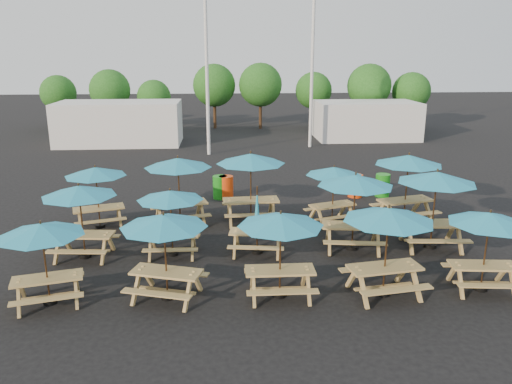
{
  "coord_description": "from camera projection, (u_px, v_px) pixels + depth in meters",
  "views": [
    {
      "loc": [
        -1.17,
        -15.75,
        5.97
      ],
      "look_at": [
        0.0,
        1.5,
        1.1
      ],
      "focal_mm": 35.0,
      "sensor_mm": 36.0,
      "label": 1
    }
  ],
  "objects": [
    {
      "name": "waste_bin_1",
      "position": [
        226.0,
        187.0,
        20.93
      ],
      "size": [
        0.6,
        0.6,
        0.97
      ],
      "primitive_type": "cylinder",
      "color": "#EC420D",
      "rests_on": "ground"
    },
    {
      "name": "tree_2",
      "position": [
        154.0,
        97.0,
        38.41
      ],
      "size": [
        2.59,
        2.59,
        3.93
      ],
      "color": "#382314",
      "rests_on": "ground"
    },
    {
      "name": "picnic_unit_8",
      "position": [
        251.0,
        162.0,
        17.58
      ],
      "size": [
        2.57,
        2.57,
        2.55
      ],
      "rotation": [
        0.0,
        0.0,
        0.05
      ],
      "color": "#AC864C",
      "rests_on": "ground"
    },
    {
      "name": "waste_bin_3",
      "position": [
        382.0,
        185.0,
        21.27
      ],
      "size": [
        0.6,
        0.6,
        0.97
      ],
      "primitive_type": "cylinder",
      "color": "#1A8E19",
      "rests_on": "ground"
    },
    {
      "name": "tree_4",
      "position": [
        260.0,
        85.0,
        39.31
      ],
      "size": [
        3.41,
        3.41,
        5.17
      ],
      "color": "#382314",
      "rests_on": "ground"
    },
    {
      "name": "picnic_unit_9",
      "position": [
        388.0,
        219.0,
        12.17
      ],
      "size": [
        2.58,
        2.58,
        2.34
      ],
      "rotation": [
        0.0,
        0.0,
        0.16
      ],
      "color": "#AC864C",
      "rests_on": "ground"
    },
    {
      "name": "picnic_unit_12",
      "position": [
        489.0,
        222.0,
        12.47
      ],
      "size": [
        2.26,
        2.26,
        2.13
      ],
      "rotation": [
        0.0,
        0.0,
        -0.11
      ],
      "color": "#AC864C",
      "rests_on": "ground"
    },
    {
      "name": "picnic_unit_13",
      "position": [
        437.0,
        181.0,
        15.21
      ],
      "size": [
        2.56,
        2.56,
        2.49
      ],
      "rotation": [
        0.0,
        0.0,
        -0.07
      ],
      "color": "#AC864C",
      "rests_on": "ground"
    },
    {
      "name": "waste_bin_2",
      "position": [
        355.0,
        186.0,
        21.19
      ],
      "size": [
        0.6,
        0.6,
        0.97
      ],
      "primitive_type": "cylinder",
      "color": "#EC420D",
      "rests_on": "ground"
    },
    {
      "name": "tree_7",
      "position": [
        411.0,
        91.0,
        38.92
      ],
      "size": [
        2.95,
        2.95,
        4.48
      ],
      "color": "#382314",
      "rests_on": "ground"
    },
    {
      "name": "picnic_unit_0",
      "position": [
        42.0,
        234.0,
        11.78
      ],
      "size": [
        2.45,
        2.45,
        2.1
      ],
      "rotation": [
        0.0,
        0.0,
        0.25
      ],
      "color": "#AC864C",
      "rests_on": "ground"
    },
    {
      "name": "picnic_unit_6",
      "position": [
        281.0,
        224.0,
        12.12
      ],
      "size": [
        2.14,
        2.14,
        2.22
      ],
      "rotation": [
        0.0,
        0.0,
        -0.0
      ],
      "color": "#AC864C",
      "rests_on": "ground"
    },
    {
      "name": "event_tent_0",
      "position": [
        120.0,
        123.0,
        33.21
      ],
      "size": [
        8.0,
        4.0,
        2.8
      ],
      "primitive_type": "cube",
      "color": "silver",
      "rests_on": "ground"
    },
    {
      "name": "picnic_unit_11",
      "position": [
        334.0,
        174.0,
        17.58
      ],
      "size": [
        2.54,
        2.54,
        2.09
      ],
      "rotation": [
        0.0,
        0.0,
        0.33
      ],
      "color": "#AC864C",
      "rests_on": "ground"
    },
    {
      "name": "tree_0",
      "position": [
        58.0,
        93.0,
        39.39
      ],
      "size": [
        2.8,
        2.8,
        4.24
      ],
      "color": "#382314",
      "rests_on": "ground"
    },
    {
      "name": "picnic_unit_3",
      "position": [
        164.0,
        225.0,
        12.02
      ],
      "size": [
        2.67,
        2.67,
        2.22
      ],
      "rotation": [
        0.0,
        0.0,
        -0.3
      ],
      "color": "#AC864C",
      "rests_on": "ground"
    },
    {
      "name": "mast_0",
      "position": [
        206.0,
        51.0,
        28.51
      ],
      "size": [
        0.2,
        0.2,
        12.0
      ],
      "primitive_type": "cylinder",
      "color": "silver",
      "rests_on": "ground"
    },
    {
      "name": "tree_3",
      "position": [
        214.0,
        85.0,
        39.52
      ],
      "size": [
        3.36,
        3.36,
        5.09
      ],
      "color": "#382314",
      "rests_on": "ground"
    },
    {
      "name": "picnic_unit_5",
      "position": [
        178.0,
        166.0,
        17.33
      ],
      "size": [
        2.88,
        2.88,
        2.45
      ],
      "rotation": [
        0.0,
        0.0,
        0.26
      ],
      "color": "#AC864C",
      "rests_on": "ground"
    },
    {
      "name": "event_tent_1",
      "position": [
        366.0,
        120.0,
        35.31
      ],
      "size": [
        7.0,
        4.0,
        2.6
      ],
      "primitive_type": "cube",
      "color": "silver",
      "rests_on": "ground"
    },
    {
      "name": "picnic_unit_2",
      "position": [
        96.0,
        175.0,
        17.1
      ],
      "size": [
        2.63,
        2.63,
        2.19
      ],
      "rotation": [
        0.0,
        0.0,
        0.3
      ],
      "color": "#AC864C",
      "rests_on": "ground"
    },
    {
      "name": "waste_bin_0",
      "position": [
        220.0,
        187.0,
        20.96
      ],
      "size": [
        0.6,
        0.6,
        0.97
      ],
      "primitive_type": "cylinder",
      "color": "#1A8E19",
      "rests_on": "ground"
    },
    {
      "name": "ground",
      "position": [
        259.0,
        235.0,
        16.82
      ],
      "size": [
        120.0,
        120.0,
        0.0
      ],
      "primitive_type": "plane",
      "color": "black",
      "rests_on": "ground"
    },
    {
      "name": "tree_5",
      "position": [
        314.0,
        90.0,
        40.12
      ],
      "size": [
        2.94,
        2.94,
        4.45
      ],
      "color": "#382314",
      "rests_on": "ground"
    },
    {
      "name": "picnic_unit_14",
      "position": [
        408.0,
        163.0,
        17.65
      ],
      "size": [
        2.88,
        2.88,
        2.49
      ],
      "rotation": [
        0.0,
        0.0,
        0.24
      ],
      "color": "#AC864C",
      "rests_on": "ground"
    },
    {
      "name": "tree_6",
      "position": [
        369.0,
        86.0,
        38.55
      ],
      "size": [
        3.38,
        3.38,
        5.13
      ],
      "color": "#382314",
      "rests_on": "ground"
    },
    {
      "name": "picnic_unit_10",
      "position": [
        355.0,
        184.0,
        15.09
      ],
      "size": [
        2.63,
        2.63,
        2.42
      ],
      "rotation": [
        0.0,
        0.0,
        -0.14
      ],
      "color": "#AC864C",
      "rests_on": "ground"
    },
    {
      "name": "picnic_unit_1",
      "position": [
        79.0,
        195.0,
        14.5
      ],
      "size": [
        2.35,
        2.35,
        2.26
      ],
      "rotation": [
        0.0,
        0.0,
        -0.09
      ],
      "color": "#AC864C",
      "rests_on": "ground"
    },
    {
      "name": "picnic_unit_4",
      "position": [
        170.0,
        199.0,
        14.72
      ],
      "size": [
        2.02,
        2.02,
        2.06
      ],
      "rotation": [
        0.0,
        0.0,
        -0.02
      ],
      "color": "#AC864C",
      "rests_on": "ground"
    },
    {
      "name": "picnic_unit_7",
      "position": [
        257.0,
        226.0,
        15.12
      ],
      "size": [
        1.86,
        1.68,
        2.14
      ],
      "rotation": [
        0.0,
        0.0,
        -0.14
      ],
      "color": "#AC864C",
      "rests_on": "ground"
    },
    {
      "name": "tree_1",
      "position": [
        110.0,
        90.0,
        38.29
      ],
      "size": [
        3.11,
        3.11,
        4.72
      ],
      "color": "#382314",
      "rests_on": "ground"
    },
    {
      "name": "mast_1",
      "position": [
        313.0,
        51.0,
        30.86
      ],
      "size": [
        0.2,
        0.2,
        12.0
      ],
      "primitive_type": "cylinder",
      "color": "silver",
      "rests_on": "ground"
    }
  ]
}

